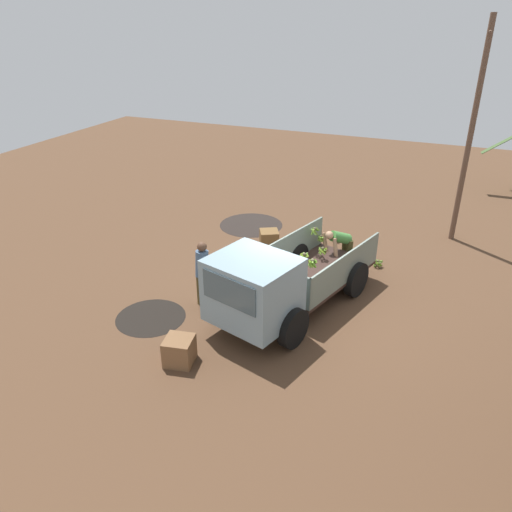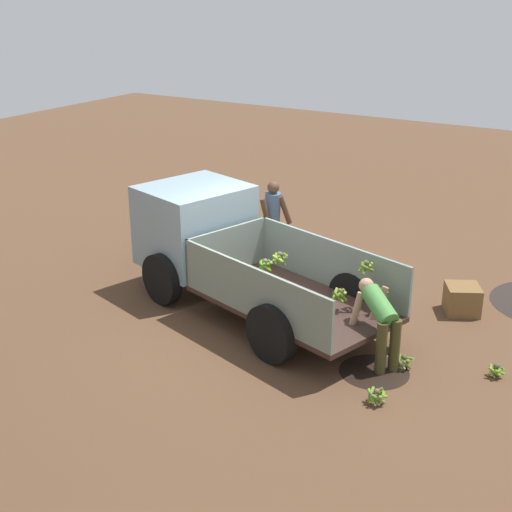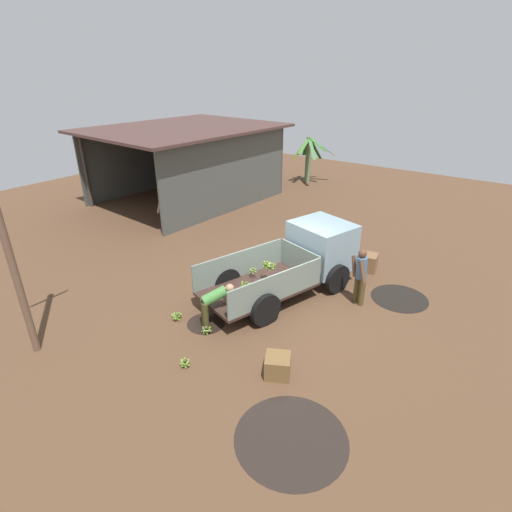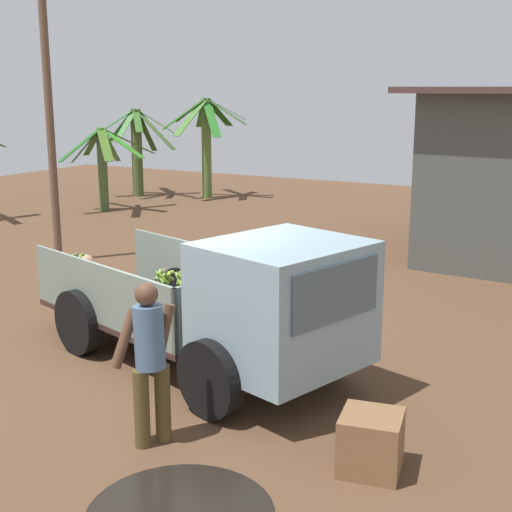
{
  "view_description": "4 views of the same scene",
  "coord_description": "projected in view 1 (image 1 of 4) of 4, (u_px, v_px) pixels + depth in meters",
  "views": [
    {
      "loc": [
        10.04,
        2.98,
        6.43
      ],
      "look_at": [
        0.85,
        -0.82,
        1.49
      ],
      "focal_mm": 35.0,
      "sensor_mm": 36.0,
      "label": 1
    },
    {
      "loc": [
        -5.38,
        9.05,
        5.18
      ],
      "look_at": [
        0.2,
        -0.14,
        0.99
      ],
      "focal_mm": 50.0,
      "sensor_mm": 36.0,
      "label": 2
    },
    {
      "loc": [
        -8.46,
        -5.49,
        6.08
      ],
      "look_at": [
        -0.22,
        0.55,
        1.21
      ],
      "focal_mm": 28.0,
      "sensor_mm": 36.0,
      "label": 3
    },
    {
      "loc": [
        5.16,
        -7.35,
        3.5
      ],
      "look_at": [
        1.08,
        -0.04,
        1.52
      ],
      "focal_mm": 50.0,
      "sensor_mm": 36.0,
      "label": 4
    }
  ],
  "objects": [
    {
      "name": "ground",
      "position": [
        300.0,
        302.0,
        12.19
      ],
      "size": [
        36.0,
        36.0,
        0.0
      ],
      "primitive_type": "plane",
      "color": "brown"
    },
    {
      "name": "mud_patch_0",
      "position": [
        251.0,
        225.0,
        16.52
      ],
      "size": [
        2.08,
        2.08,
        0.01
      ],
      "primitive_type": "cylinder",
      "color": "black",
      "rests_on": "ground"
    },
    {
      "name": "mud_patch_1",
      "position": [
        151.0,
        317.0,
        11.57
      ],
      "size": [
        1.62,
        1.62,
        0.01
      ],
      "primitive_type": "cylinder",
      "color": "black",
      "rests_on": "ground"
    },
    {
      "name": "mud_patch_2",
      "position": [
        349.0,
        267.0,
        13.82
      ],
      "size": [
        1.0,
        1.0,
        0.01
      ],
      "primitive_type": "cylinder",
      "color": "black",
      "rests_on": "ground"
    },
    {
      "name": "cargo_truck",
      "position": [
        269.0,
        286.0,
        10.92
      ],
      "size": [
        5.07,
        3.0,
        1.85
      ],
      "rotation": [
        0.0,
        0.0,
        -0.29
      ],
      "color": "#38251F",
      "rests_on": "ground"
    },
    {
      "name": "utility_pole",
      "position": [
        471.0,
        133.0,
        14.12
      ],
      "size": [
        1.14,
        0.16,
        6.36
      ],
      "color": "brown",
      "rests_on": "ground"
    },
    {
      "name": "person_foreground_visitor",
      "position": [
        203.0,
        271.0,
        11.65
      ],
      "size": [
        0.55,
        0.64,
        1.67
      ],
      "rotation": [
        0.0,
        0.0,
        2.64
      ],
      "color": "#4F4120",
      "rests_on": "ground"
    },
    {
      "name": "person_worker_loading",
      "position": [
        340.0,
        243.0,
        13.53
      ],
      "size": [
        0.87,
        0.89,
        1.16
      ],
      "rotation": [
        0.0,
        0.0,
        -0.64
      ],
      "color": "#403C1D",
      "rests_on": "ground"
    },
    {
      "name": "banana_bunch_on_ground_0",
      "position": [
        341.0,
        257.0,
        14.13
      ],
      "size": [
        0.26,
        0.26,
        0.22
      ],
      "color": "brown",
      "rests_on": "ground"
    },
    {
      "name": "banana_bunch_on_ground_1",
      "position": [
        336.0,
        239.0,
        15.27
      ],
      "size": [
        0.24,
        0.25,
        0.2
      ],
      "color": "#423C2B",
      "rests_on": "ground"
    },
    {
      "name": "banana_bunch_on_ground_2",
      "position": [
        378.0,
        263.0,
        13.79
      ],
      "size": [
        0.28,
        0.28,
        0.22
      ],
      "color": "brown",
      "rests_on": "ground"
    },
    {
      "name": "wooden_crate_0",
      "position": [
        269.0,
        238.0,
        15.0
      ],
      "size": [
        0.73,
        0.73,
        0.48
      ],
      "primitive_type": "cube",
      "rotation": [
        0.0,
        0.0,
        3.63
      ],
      "color": "brown",
      "rests_on": "ground"
    },
    {
      "name": "wooden_crate_1",
      "position": [
        179.0,
        351.0,
        10.0
      ],
      "size": [
        0.66,
        0.66,
        0.56
      ],
      "primitive_type": "cube",
      "rotation": [
        0.0,
        0.0,
        0.19
      ],
      "color": "brown",
      "rests_on": "ground"
    }
  ]
}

